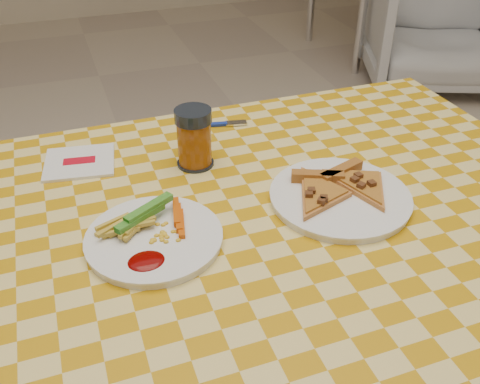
{
  "coord_description": "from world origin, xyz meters",
  "views": [
    {
      "loc": [
        -0.24,
        -0.67,
        1.31
      ],
      "look_at": [
        0.02,
        0.06,
        0.78
      ],
      "focal_mm": 40.0,
      "sensor_mm": 36.0,
      "label": 1
    }
  ],
  "objects_px": {
    "bg_chair": "(439,18)",
    "plate_left": "(154,239)",
    "drink_glass": "(194,138)",
    "plate_right": "(340,198)",
    "table": "(240,255)"
  },
  "relations": [
    {
      "from": "bg_chair",
      "to": "plate_left",
      "type": "bearing_deg",
      "value": -115.0
    },
    {
      "from": "plate_left",
      "to": "drink_glass",
      "type": "height_order",
      "value": "drink_glass"
    },
    {
      "from": "plate_right",
      "to": "drink_glass",
      "type": "xyz_separation_m",
      "value": [
        -0.21,
        0.21,
        0.05
      ]
    },
    {
      "from": "plate_right",
      "to": "drink_glass",
      "type": "relative_size",
      "value": 2.09
    },
    {
      "from": "plate_left",
      "to": "bg_chair",
      "type": "xyz_separation_m",
      "value": [
        2.04,
        1.88,
        -0.37
      ]
    },
    {
      "from": "plate_left",
      "to": "bg_chair",
      "type": "bearing_deg",
      "value": 42.6
    },
    {
      "from": "drink_glass",
      "to": "bg_chair",
      "type": "xyz_separation_m",
      "value": [
        1.92,
        1.67,
        -0.42
      ]
    },
    {
      "from": "table",
      "to": "bg_chair",
      "type": "xyz_separation_m",
      "value": [
        1.9,
        1.88,
        -0.29
      ]
    },
    {
      "from": "plate_right",
      "to": "drink_glass",
      "type": "bearing_deg",
      "value": 134.88
    },
    {
      "from": "drink_glass",
      "to": "plate_right",
      "type": "bearing_deg",
      "value": -45.12
    },
    {
      "from": "plate_left",
      "to": "bg_chair",
      "type": "relative_size",
      "value": 0.27
    },
    {
      "from": "drink_glass",
      "to": "bg_chair",
      "type": "relative_size",
      "value": 0.15
    },
    {
      "from": "table",
      "to": "plate_left",
      "type": "xyz_separation_m",
      "value": [
        -0.15,
        -0.0,
        0.08
      ]
    },
    {
      "from": "plate_left",
      "to": "plate_right",
      "type": "distance_m",
      "value": 0.34
    },
    {
      "from": "table",
      "to": "bg_chair",
      "type": "distance_m",
      "value": 2.68
    }
  ]
}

